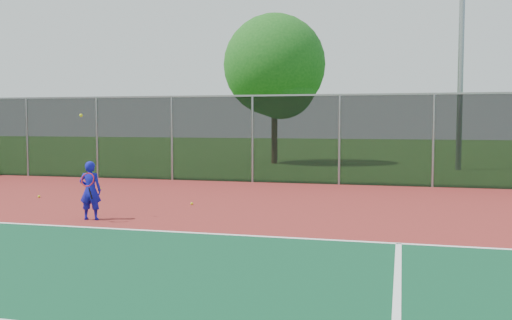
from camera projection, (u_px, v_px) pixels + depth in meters
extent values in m
plane|color=#2A5D1A|center=(241.00, 285.00, 7.51)|extent=(120.00, 120.00, 0.00)
cube|color=maroon|center=(274.00, 251.00, 9.44)|extent=(30.00, 20.00, 0.02)
cube|color=white|center=(399.00, 243.00, 9.91)|extent=(22.00, 0.10, 0.00)
cube|color=black|center=(339.00, 140.00, 19.00)|extent=(30.00, 0.04, 3.00)
cube|color=gray|center=(340.00, 95.00, 18.89)|extent=(30.00, 0.06, 0.06)
imported|color=#1213AB|center=(90.00, 190.00, 12.30)|extent=(0.52, 0.40, 1.28)
cylinder|color=black|center=(90.00, 193.00, 12.03)|extent=(0.03, 0.15, 0.27)
torus|color=#A51414|center=(88.00, 180.00, 11.91)|extent=(0.30, 0.13, 0.29)
sphere|color=#D1D819|center=(81.00, 115.00, 12.35)|extent=(0.07, 0.07, 0.07)
sphere|color=#D1D819|center=(39.00, 197.00, 15.83)|extent=(0.07, 0.07, 0.07)
sphere|color=#D1D819|center=(192.00, 204.00, 14.49)|extent=(0.07, 0.07, 0.07)
sphere|color=#D1D819|center=(100.00, 189.00, 17.64)|extent=(0.07, 0.07, 0.07)
cylinder|color=gray|center=(462.00, 28.00, 24.51)|extent=(0.24, 0.24, 12.28)
cylinder|color=#392515|center=(274.00, 135.00, 28.60)|extent=(0.30, 0.30, 2.86)
sphere|color=#165316|center=(275.00, 65.00, 28.35)|extent=(5.08, 5.08, 5.08)
sphere|color=#165316|center=(281.00, 84.00, 28.03)|extent=(3.49, 3.49, 3.49)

